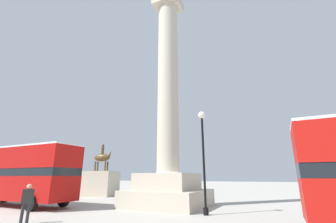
# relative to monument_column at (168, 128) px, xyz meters

# --- Properties ---
(ground_plane) EXTENTS (200.00, 200.00, 0.00)m
(ground_plane) POSITION_rel_monument_column_xyz_m (0.00, 0.00, -5.92)
(ground_plane) COLOR #ADA89E
(monument_column) EXTENTS (5.55, 5.55, 19.66)m
(monument_column) POSITION_rel_monument_column_xyz_m (0.00, 0.00, 0.00)
(monument_column) COLOR #BCB29E
(monument_column) RESTS_ON ground_plane
(bus_b) EXTENTS (10.51, 2.89, 4.42)m
(bus_b) POSITION_rel_monument_column_xyz_m (-10.58, -4.81, -3.48)
(bus_b) COLOR #A80F0C
(bus_b) RESTS_ON ground_plane
(equestrian_statue) EXTENTS (4.14, 3.24, 6.01)m
(equestrian_statue) POSITION_rel_monument_column_xyz_m (-11.48, 5.17, -4.30)
(equestrian_statue) COLOR #BCB29E
(equestrian_statue) RESTS_ON ground_plane
(street_lamp) EXTENTS (0.47, 0.47, 6.23)m
(street_lamp) POSITION_rel_monument_column_xyz_m (3.67, -2.44, -2.19)
(street_lamp) COLOR black
(street_lamp) RESTS_ON ground_plane
(pedestrian_near_lamp) EXTENTS (0.48, 0.45, 1.79)m
(pedestrian_near_lamp) POSITION_rel_monument_column_xyz_m (-3.26, -8.70, -4.89)
(pedestrian_near_lamp) COLOR #28282D
(pedestrian_near_lamp) RESTS_ON ground_plane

